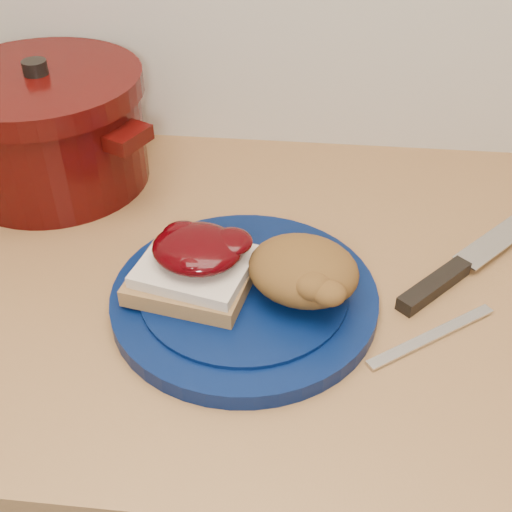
# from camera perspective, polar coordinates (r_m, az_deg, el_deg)

# --- Properties ---
(base_cabinet) EXTENTS (4.00, 0.60, 0.86)m
(base_cabinet) POSITION_cam_1_polar(r_m,az_deg,el_deg) (1.08, 0.64, -20.74)
(base_cabinet) COLOR beige
(base_cabinet) RESTS_ON floor
(plate) EXTENTS (0.34, 0.34, 0.02)m
(plate) POSITION_cam_1_polar(r_m,az_deg,el_deg) (0.67, -1.03, -3.74)
(plate) COLOR #04123C
(plate) RESTS_ON wood_countertop
(sandwich) EXTENTS (0.13, 0.12, 0.06)m
(sandwich) POSITION_cam_1_polar(r_m,az_deg,el_deg) (0.65, -5.46, -0.74)
(sandwich) COLOR olive
(sandwich) RESTS_ON plate
(stuffing_mound) EXTENTS (0.14, 0.13, 0.06)m
(stuffing_mound) POSITION_cam_1_polar(r_m,az_deg,el_deg) (0.64, 4.21, -1.26)
(stuffing_mound) COLOR brown
(stuffing_mound) RESTS_ON plate
(chef_knife) EXTENTS (0.21, 0.23, 0.02)m
(chef_knife) POSITION_cam_1_polar(r_m,az_deg,el_deg) (0.74, 17.30, -1.22)
(chef_knife) COLOR black
(chef_knife) RESTS_ON wood_countertop
(butter_knife) EXTENTS (0.13, 0.10, 0.00)m
(butter_knife) POSITION_cam_1_polar(r_m,az_deg,el_deg) (0.66, 15.39, -6.84)
(butter_knife) COLOR silver
(butter_knife) RESTS_ON wood_countertop
(dutch_oven) EXTENTS (0.34, 0.34, 0.16)m
(dutch_oven) POSITION_cam_1_polar(r_m,az_deg,el_deg) (0.88, -17.97, 10.77)
(dutch_oven) COLOR #370705
(dutch_oven) RESTS_ON wood_countertop
(pepper_grinder) EXTENTS (0.07, 0.07, 0.14)m
(pepper_grinder) POSITION_cam_1_polar(r_m,az_deg,el_deg) (0.93, -21.81, 11.18)
(pepper_grinder) COLOR black
(pepper_grinder) RESTS_ON wood_countertop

